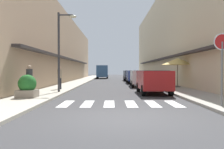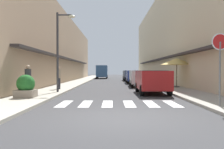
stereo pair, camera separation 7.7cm
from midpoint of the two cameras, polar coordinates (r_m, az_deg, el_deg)
name	(u,v)px [view 1 (the left image)]	position (r m, az deg, el deg)	size (l,w,h in m)	color
ground_plane	(115,83)	(28.00, 0.52, -2.04)	(112.84, 112.84, 0.00)	#38383A
sidewalk_left	(76,83)	(28.30, -8.56, -1.90)	(2.33, 71.81, 0.12)	#ADA899
sidewalk_right	(153,83)	(28.40, 9.56, -1.89)	(2.33, 71.81, 0.12)	#9E998E
building_row_left	(48,49)	(30.65, -14.97, 5.89)	(5.50, 48.16, 8.24)	tan
building_row_right	(181,37)	(30.98, 15.87, 8.52)	(5.50, 48.16, 11.13)	beige
crosswalk	(119,104)	(10.73, 1.57, -6.91)	(5.20, 2.20, 0.01)	silver
parked_car_near	(153,79)	(15.41, 9.44, -1.11)	(1.81, 3.93, 1.47)	maroon
parked_car_mid	(140,77)	(21.94, 6.58, -0.48)	(1.89, 3.99, 1.47)	silver
parked_car_far	(134,75)	(27.61, 5.20, -0.17)	(1.81, 4.34, 1.47)	navy
parked_car_distant	(130,74)	(34.06, 4.19, 0.05)	(1.87, 4.48, 1.47)	black
delivery_van	(102,71)	(44.29, -2.44, 0.89)	(2.02, 5.41, 2.37)	#33598C
round_street_sign	(221,50)	(10.11, 24.15, 5.23)	(0.65, 0.07, 2.77)	slate
street_lamp	(61,43)	(15.71, -11.98, 7.26)	(1.19, 0.28, 5.00)	#38383D
cafe_umbrella	(177,62)	(20.35, 14.96, 2.96)	(2.61, 2.61, 2.36)	#262626
planter_corner	(27,87)	(12.89, -19.61, -2.72)	(0.93, 0.93, 1.15)	gray
pedestrian_walking_near	(29,79)	(13.90, -19.15, -1.11)	(0.34, 0.34, 1.65)	#282B33
pedestrian_walking_far	(59,77)	(17.92, -12.47, -0.60)	(0.34, 0.34, 1.66)	#282B33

